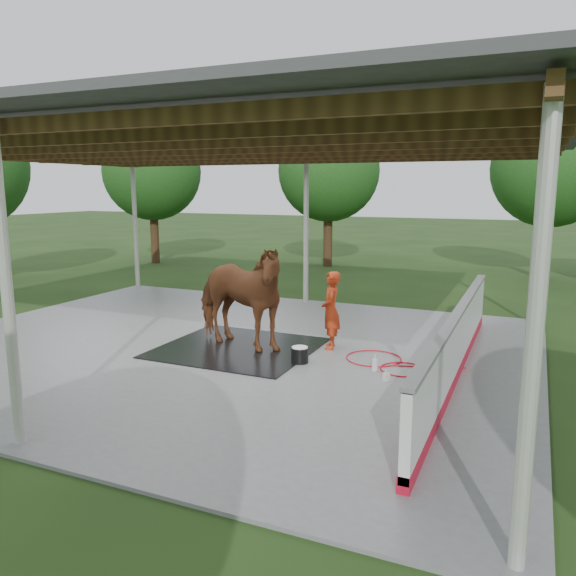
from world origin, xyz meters
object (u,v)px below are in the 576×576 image
at_px(horse, 237,296).
at_px(wash_bucket, 300,354).
at_px(dasher_board, 457,345).
at_px(handler, 331,310).

distance_m(horse, wash_bucket, 1.74).
height_order(dasher_board, horse, horse).
bearing_deg(handler, horse, -83.92).
bearing_deg(wash_bucket, dasher_board, 7.21).
height_order(handler, wash_bucket, handler).
relative_size(dasher_board, handler, 5.27).
relative_size(dasher_board, horse, 3.31).
bearing_deg(wash_bucket, horse, 166.61).
distance_m(handler, wash_bucket, 1.27).
relative_size(horse, handler, 1.59).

